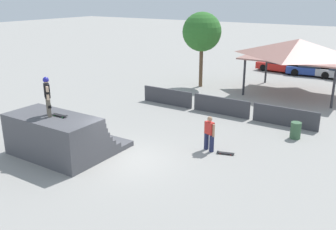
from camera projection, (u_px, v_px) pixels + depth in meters
ground_plane at (128, 160)px, 16.43m from camera, size 160.00×160.00×0.00m
quarter_pipe_ramp at (60, 137)px, 16.85m from camera, size 4.35×3.95×1.89m
skater_on_deck at (47, 94)px, 16.04m from camera, size 0.69×0.55×1.73m
skateboard_on_deck at (60, 115)px, 16.22m from camera, size 0.79×0.23×0.09m
bystander_walking at (209, 132)px, 17.18m from camera, size 0.66×0.37×1.67m
skateboard_on_ground at (225, 153)px, 17.05m from camera, size 0.82×0.42×0.09m
barrier_fence at (221, 106)px, 22.57m from camera, size 11.37×0.12×1.05m
pavilion_shelter at (299, 49)px, 26.35m from camera, size 7.03×5.54×3.96m
tree_beside_pavilion at (202, 32)px, 28.23m from camera, size 2.95×2.95×5.71m
trash_bin at (296, 130)px, 18.81m from camera, size 0.52×0.52×0.85m
parked_car_red at (279, 65)px, 35.01m from camera, size 4.24×2.17×1.27m
parked_car_blue at (311, 69)px, 33.29m from camera, size 4.27×2.24×1.27m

